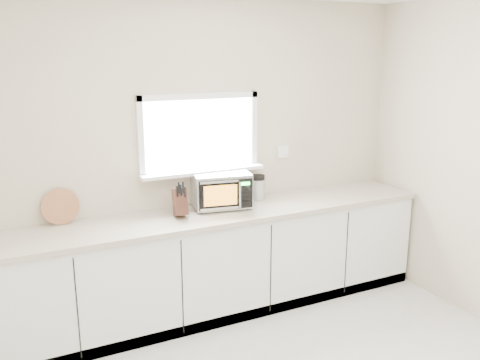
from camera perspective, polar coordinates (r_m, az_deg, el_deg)
back_wall at (r=4.48m, az=-4.58°, el=2.85°), size 4.00×0.17×2.70m
cabinets at (r=4.50m, az=-2.95°, el=-9.44°), size 3.92×0.60×0.88m
countertop at (r=4.33m, az=-2.97°, el=-3.89°), size 3.92×0.64×0.04m
microwave at (r=4.42m, az=-2.17°, el=-1.01°), size 0.54×0.46×0.31m
knife_block at (r=4.19m, az=-6.75°, el=-2.40°), size 0.13×0.22×0.31m
cutting_board at (r=4.22m, az=-19.52°, el=-2.83°), size 0.29×0.07×0.29m
coffee_grinder at (r=4.67m, az=2.00°, el=-0.80°), size 0.17×0.17×0.23m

